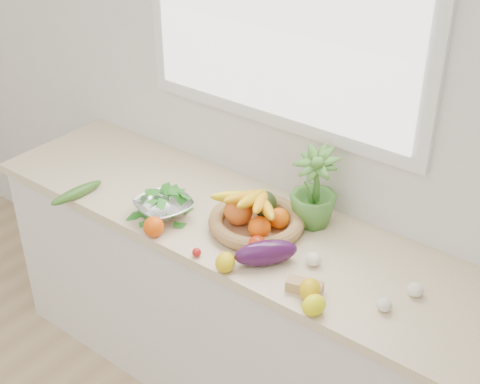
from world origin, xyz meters
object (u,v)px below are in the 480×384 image
Objects in this scene: colander_with_spinach at (164,204)px; potted_herb at (314,188)px; fruit_basket at (256,216)px; eggplant at (266,253)px; apple at (257,245)px; cucumber at (77,193)px.

potted_herb is at bearing 33.53° from colander_with_spinach.
potted_herb reaches higher than fruit_basket.
colander_with_spinach is at bearing -146.47° from potted_herb.
fruit_basket is at bearing 25.06° from colander_with_spinach.
apple is at bearing 155.31° from eggplant.
eggplant is 0.55× the size of fruit_basket.
apple is 0.33m from potted_herb.
potted_herb is 0.78× the size of fruit_basket.
cucumber is 0.76× the size of potted_herb.
potted_herb is at bearing 80.90° from apple.
fruit_basket is at bearing -132.45° from potted_herb.
colander_with_spinach is (-0.50, 0.00, 0.01)m from eggplant.
colander_with_spinach is at bearing 17.51° from cucumber.
colander_with_spinach is (-0.49, -0.32, -0.10)m from potted_herb.
apple is 0.17m from fruit_basket.
eggplant is 0.34m from potted_herb.
potted_herb is (0.05, 0.30, 0.12)m from apple.
cucumber is (-0.83, -0.15, -0.01)m from apple.
cucumber is 0.99m from potted_herb.
eggplant is at bearing -43.97° from fruit_basket.
apple is 0.32× the size of eggplant.
potted_herb is 0.60m from colander_with_spinach.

